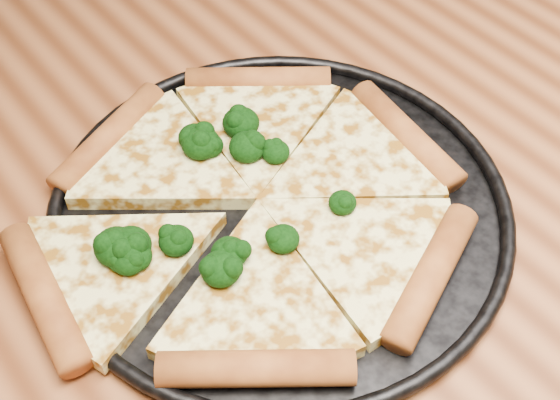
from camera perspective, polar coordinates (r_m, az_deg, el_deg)
dining_table at (r=0.68m, az=5.71°, el=-4.42°), size 1.20×0.90×0.75m
pizza_pan at (r=0.59m, az=0.00°, el=-0.53°), size 0.36×0.36×0.02m
pizza at (r=0.58m, az=-2.13°, el=-0.24°), size 0.35×0.34×0.02m
broccoli_florets at (r=0.57m, az=-6.27°, el=-0.07°), size 0.18×0.15×0.02m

